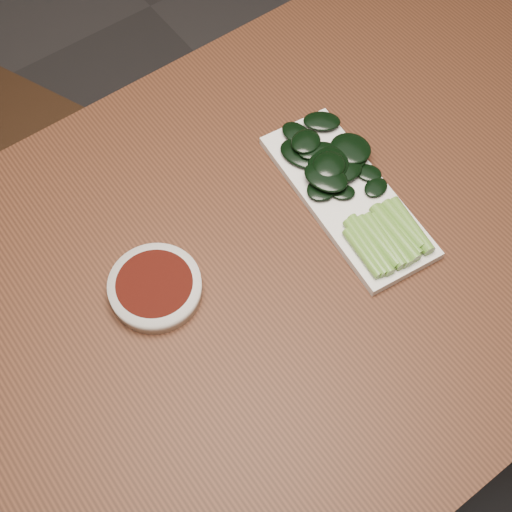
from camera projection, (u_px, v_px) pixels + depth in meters
name	position (u px, v px, depth m)	size (l,w,h in m)	color
ground	(256.00, 425.00, 1.64)	(6.00, 6.00, 0.00)	#2B2929
table	(255.00, 292.00, 1.06)	(1.40, 0.80, 0.75)	#432213
sauce_bowl	(155.00, 287.00, 0.96)	(0.13, 0.13, 0.03)	silver
serving_plate	(347.00, 196.00, 1.05)	(0.15, 0.32, 0.01)	silver
gai_lan	(348.00, 185.00, 1.03)	(0.15, 0.30, 0.03)	#5D8C30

